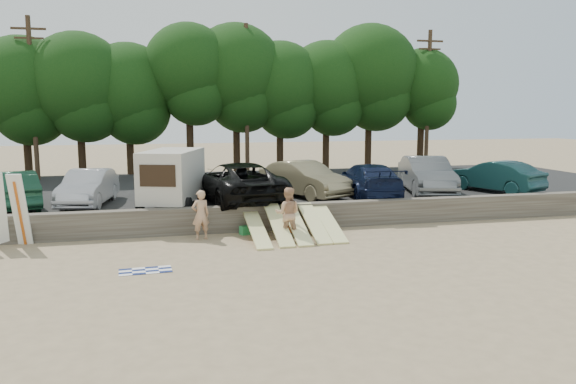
# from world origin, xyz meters

# --- Properties ---
(ground) EXTENTS (120.00, 120.00, 0.00)m
(ground) POSITION_xyz_m (0.00, 0.00, 0.00)
(ground) COLOR tan
(ground) RESTS_ON ground
(seawall) EXTENTS (44.00, 0.50, 1.00)m
(seawall) POSITION_xyz_m (0.00, 3.00, 0.50)
(seawall) COLOR #6B6356
(seawall) RESTS_ON ground
(parking_lot) EXTENTS (44.00, 14.50, 0.70)m
(parking_lot) POSITION_xyz_m (0.00, 10.50, 0.35)
(parking_lot) COLOR #282828
(parking_lot) RESTS_ON ground
(treeline) EXTENTS (32.40, 6.57, 9.53)m
(treeline) POSITION_xyz_m (0.36, 17.47, 6.39)
(treeline) COLOR #382616
(treeline) RESTS_ON parking_lot
(utility_poles) EXTENTS (25.80, 0.26, 9.00)m
(utility_poles) POSITION_xyz_m (2.00, 16.00, 5.43)
(utility_poles) COLOR #473321
(utility_poles) RESTS_ON parking_lot
(box_trailer) EXTENTS (2.94, 4.03, 2.32)m
(box_trailer) POSITION_xyz_m (-2.92, 5.03, 2.00)
(box_trailer) COLOR beige
(box_trailer) RESTS_ON parking_lot
(car_1) EXTENTS (2.91, 4.85, 1.51)m
(car_1) POSITION_xyz_m (-9.13, 6.24, 1.45)
(car_1) COLOR #153A26
(car_1) RESTS_ON parking_lot
(car_2) EXTENTS (2.27, 4.66, 1.47)m
(car_2) POSITION_xyz_m (-6.30, 6.37, 1.44)
(car_2) COLOR #A6A6AB
(car_2) RESTS_ON parking_lot
(car_3) EXTENTS (3.72, 6.58, 1.73)m
(car_3) POSITION_xyz_m (-0.19, 5.45, 1.57)
(car_3) COLOR black
(car_3) RESTS_ON parking_lot
(car_4) EXTENTS (3.58, 5.11, 1.60)m
(car_4) POSITION_xyz_m (3.02, 6.52, 1.50)
(car_4) COLOR #91825C
(car_4) RESTS_ON parking_lot
(car_5) EXTENTS (2.48, 5.34, 1.51)m
(car_5) POSITION_xyz_m (5.83, 5.81, 1.45)
(car_5) COLOR black
(car_5) RESTS_ON parking_lot
(car_6) EXTENTS (3.09, 5.54, 1.73)m
(car_6) POSITION_xyz_m (8.89, 6.04, 1.56)
(car_6) COLOR #545759
(car_6) RESTS_ON parking_lot
(car_7) EXTENTS (3.24, 4.81, 1.50)m
(car_7) POSITION_xyz_m (12.36, 5.78, 1.45)
(car_7) COLOR #15393A
(car_7) RESTS_ON parking_lot
(surfboard_upright_4) EXTENTS (0.61, 0.79, 2.53)m
(surfboard_upright_4) POSITION_xyz_m (-8.11, 2.40, 1.27)
(surfboard_upright_4) COLOR white
(surfboard_upright_4) RESTS_ON ground
(surfboard_low_0) EXTENTS (0.56, 2.93, 0.80)m
(surfboard_low_0) POSITION_xyz_m (-0.13, 1.31, 0.40)
(surfboard_low_0) COLOR #F2ED99
(surfboard_low_0) RESTS_ON ground
(surfboard_low_1) EXTENTS (0.56, 2.85, 1.08)m
(surfboard_low_1) POSITION_xyz_m (0.67, 1.38, 0.54)
(surfboard_low_1) COLOR #F2ED99
(surfboard_low_1) RESTS_ON ground
(surfboard_low_2) EXTENTS (0.56, 2.86, 1.04)m
(surfboard_low_2) POSITION_xyz_m (1.33, 1.40, 0.52)
(surfboard_low_2) COLOR #F2ED99
(surfboard_low_2) RESTS_ON ground
(surfboard_low_3) EXTENTS (0.56, 2.87, 1.02)m
(surfboard_low_3) POSITION_xyz_m (2.03, 1.51, 0.51)
(surfboard_low_3) COLOR #F2ED99
(surfboard_low_3) RESTS_ON ground
(surfboard_low_4) EXTENTS (0.56, 2.88, 0.97)m
(surfboard_low_4) POSITION_xyz_m (2.62, 1.52, 0.48)
(surfboard_low_4) COLOR #F2ED99
(surfboard_low_4) RESTS_ON ground
(beachgoer_a) EXTENTS (0.73, 0.56, 1.79)m
(beachgoer_a) POSITION_xyz_m (-2.06, 2.02, 0.90)
(beachgoer_a) COLOR tan
(beachgoer_a) RESTS_ON ground
(beachgoer_b) EXTENTS (1.10, 0.96, 1.90)m
(beachgoer_b) POSITION_xyz_m (0.98, 1.24, 0.95)
(beachgoer_b) COLOR tan
(beachgoer_b) RESTS_ON ground
(cooler) EXTENTS (0.45, 0.40, 0.32)m
(cooler) POSITION_xyz_m (-0.38, 2.40, 0.16)
(cooler) COLOR green
(cooler) RESTS_ON ground
(gear_bag) EXTENTS (0.35, 0.31, 0.22)m
(gear_bag) POSITION_xyz_m (1.30, 2.40, 0.11)
(gear_bag) COLOR #CA4717
(gear_bag) RESTS_ON ground
(beach_towel) EXTENTS (1.58, 1.58, 0.00)m
(beach_towel) POSITION_xyz_m (-3.98, -1.64, 0.01)
(beach_towel) COLOR white
(beach_towel) RESTS_ON ground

